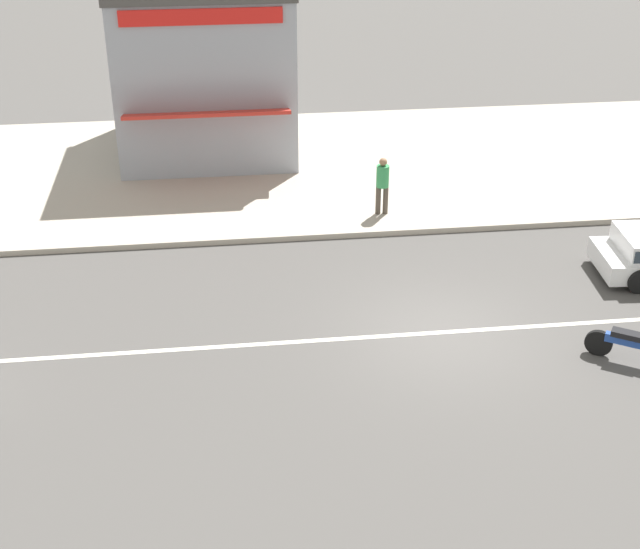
{
  "coord_description": "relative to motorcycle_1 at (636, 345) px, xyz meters",
  "views": [
    {
      "loc": [
        -4.55,
        -15.78,
        10.1
      ],
      "look_at": [
        -2.46,
        1.44,
        0.8
      ],
      "focal_mm": 50.0,
      "sensor_mm": 36.0,
      "label": 1
    }
  ],
  "objects": [
    {
      "name": "pedestrian_near_clock",
      "position": [
        -3.79,
        7.53,
        0.65
      ],
      "size": [
        0.34,
        0.34,
        1.59
      ],
      "color": "#4C4238",
      "rests_on": "kerb_strip"
    },
    {
      "name": "ground_plane",
      "position": [
        -3.55,
        1.61,
        -0.42
      ],
      "size": [
        160.0,
        160.0,
        0.0
      ],
      "primitive_type": "plane",
      "color": "#4C4947"
    },
    {
      "name": "shopfront_mid_block",
      "position": [
        -8.35,
        13.49,
        2.35
      ],
      "size": [
        5.36,
        6.38,
        5.23
      ],
      "color": "#999EA8",
      "rests_on": "kerb_strip"
    },
    {
      "name": "motorcycle_1",
      "position": [
        0.0,
        0.0,
        0.0
      ],
      "size": [
        1.69,
        1.18,
        0.8
      ],
      "color": "black",
      "rests_on": "ground"
    },
    {
      "name": "kerb_strip",
      "position": [
        -3.55,
        11.41,
        -0.35
      ],
      "size": [
        68.0,
        10.0,
        0.15
      ],
      "primitive_type": "cube",
      "color": "#ADA393",
      "rests_on": "ground"
    },
    {
      "name": "lane_centre_stripe",
      "position": [
        -3.55,
        1.61,
        -0.42
      ],
      "size": [
        50.4,
        0.14,
        0.01
      ],
      "primitive_type": "cube",
      "color": "silver",
      "rests_on": "ground"
    }
  ]
}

